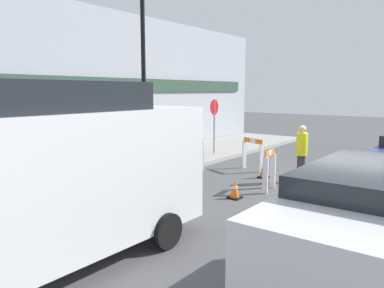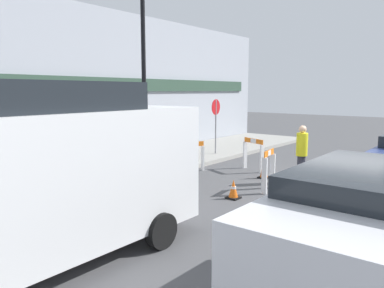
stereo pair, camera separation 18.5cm
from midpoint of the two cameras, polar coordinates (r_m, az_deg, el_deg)
ground_plane at (r=10.68m, az=20.73°, el=-6.35°), size 60.00×60.00×0.00m
sidewalk_slab at (r=13.76m, az=-4.92°, el=-2.38°), size 18.00×3.48×0.14m
storefront_facade at (r=14.82m, az=-10.27°, el=8.70°), size 18.00×0.22×5.50m
streetlamp_post at (r=11.44m, az=-7.99°, el=16.50°), size 0.44×0.44×6.53m
stop_sign at (r=14.54m, az=3.05°, el=4.10°), size 0.60×0.07×2.11m
barricade_0 at (r=12.30m, az=8.80°, el=-1.34°), size 0.44×0.89×1.04m
barricade_1 at (r=11.95m, az=-0.53°, el=-1.77°), size 0.79×0.50×0.96m
barricade_2 at (r=9.47m, az=-6.43°, el=-4.22°), size 0.33×1.00×1.00m
barricade_3 at (r=9.85m, az=11.17°, el=-3.80°), size 0.72×0.24×1.07m
traffic_cone_0 at (r=10.25m, az=-8.60°, el=-5.22°), size 0.30×0.30×0.47m
traffic_cone_1 at (r=11.30m, az=10.44°, el=-3.61°), size 0.30×0.30×0.62m
traffic_cone_2 at (r=9.10m, az=5.97°, el=-6.89°), size 0.30×0.30×0.46m
person_worker at (r=10.93m, az=15.89°, el=-1.12°), size 0.43×0.43×1.62m
person_pedestrian at (r=10.22m, az=-20.41°, el=-1.20°), size 0.46×0.46×1.63m
parked_car_0 at (r=5.23m, az=25.45°, el=-10.92°), size 4.26×1.91×1.65m
work_van at (r=5.76m, az=-23.39°, el=-3.74°), size 5.25×2.14×2.70m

